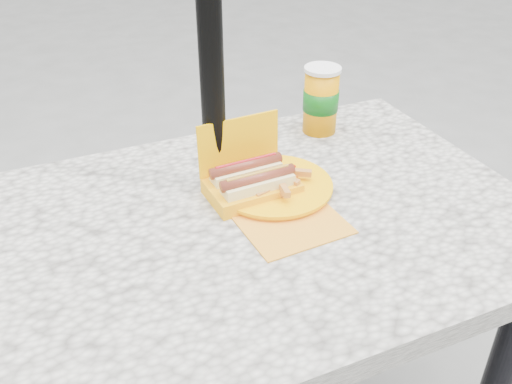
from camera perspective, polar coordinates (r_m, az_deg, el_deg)
name	(u,v)px	position (r m, az deg, el deg)	size (l,w,h in m)	color
picnic_table	(245,261)	(1.21, -1.09, -6.96)	(1.20, 0.80, 0.75)	beige
umbrella_pole	(210,25)	(1.13, -4.66, 16.33)	(0.05, 0.05, 2.20)	black
hotdog_box	(251,180)	(1.21, -0.52, 1.17)	(0.19, 0.14, 0.15)	#FFB100
fries_plate	(274,187)	(1.22, 1.82, 0.48)	(0.26, 0.35, 0.05)	orange
soda_cup	(321,100)	(1.46, 6.50, 9.15)	(0.09, 0.09, 0.17)	orange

